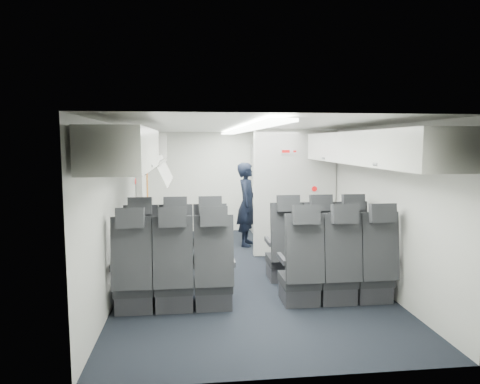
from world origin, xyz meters
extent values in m
cube|color=black|center=(0.00, 0.00, -0.01)|extent=(3.40, 6.00, 0.01)
cube|color=white|center=(0.00, 0.00, 2.15)|extent=(3.40, 6.00, 0.01)
cube|color=silver|center=(0.00, 3.00, 1.07)|extent=(3.40, 0.01, 2.15)
cube|color=silver|center=(0.00, -3.00, 1.07)|extent=(3.40, 0.01, 2.15)
cube|color=silver|center=(-1.70, 0.00, 1.07)|extent=(0.01, 6.00, 2.15)
cube|color=silver|center=(1.70, 0.00, 1.07)|extent=(0.01, 6.00, 2.15)
cube|color=white|center=(0.00, 0.00, 2.11)|extent=(0.25, 5.52, 0.03)
cube|color=black|center=(-1.42, -0.45, 0.27)|extent=(0.44, 0.46, 0.12)
cube|color=#2D2D33|center=(-1.42, -0.45, 0.11)|extent=(0.42, 0.42, 0.22)
cube|color=black|center=(-1.42, -0.67, 0.72)|extent=(0.44, 0.20, 0.80)
cube|color=black|center=(-1.42, -0.72, 1.12)|extent=(0.30, 0.12, 0.23)
cube|color=#2D2D33|center=(-1.64, -0.48, 0.55)|extent=(0.05, 0.40, 0.06)
cube|color=#2D2D33|center=(-1.20, -0.48, 0.55)|extent=(0.05, 0.40, 0.06)
cube|color=black|center=(-0.97, -0.45, 0.27)|extent=(0.44, 0.46, 0.12)
cube|color=#2D2D33|center=(-0.97, -0.45, 0.11)|extent=(0.42, 0.42, 0.22)
cube|color=black|center=(-0.97, -0.67, 0.72)|extent=(0.44, 0.20, 0.80)
cube|color=black|center=(-0.97, -0.72, 1.12)|extent=(0.30, 0.12, 0.23)
cube|color=#2D2D33|center=(-1.19, -0.48, 0.55)|extent=(0.05, 0.40, 0.06)
cube|color=#2D2D33|center=(-0.75, -0.48, 0.55)|extent=(0.05, 0.40, 0.06)
cube|color=black|center=(-0.52, -0.45, 0.27)|extent=(0.44, 0.46, 0.12)
cube|color=#2D2D33|center=(-0.52, -0.45, 0.11)|extent=(0.42, 0.42, 0.22)
cube|color=black|center=(-0.52, -0.67, 0.72)|extent=(0.44, 0.20, 0.80)
cube|color=black|center=(-0.52, -0.72, 1.12)|extent=(0.30, 0.12, 0.23)
cube|color=#2D2D33|center=(-0.74, -0.48, 0.55)|extent=(0.05, 0.40, 0.06)
cube|color=#2D2D33|center=(-0.30, -0.48, 0.55)|extent=(0.05, 0.40, 0.06)
cube|color=black|center=(0.52, -0.45, 0.27)|extent=(0.44, 0.46, 0.12)
cube|color=#2D2D33|center=(0.52, -0.45, 0.11)|extent=(0.42, 0.42, 0.22)
cube|color=black|center=(0.52, -0.67, 0.72)|extent=(0.44, 0.20, 0.80)
cube|color=black|center=(0.52, -0.72, 1.12)|extent=(0.30, 0.12, 0.23)
cube|color=#2D2D33|center=(0.30, -0.48, 0.55)|extent=(0.05, 0.40, 0.06)
cube|color=#2D2D33|center=(0.74, -0.48, 0.55)|extent=(0.05, 0.40, 0.06)
cube|color=black|center=(0.97, -0.45, 0.27)|extent=(0.44, 0.46, 0.12)
cube|color=#2D2D33|center=(0.97, -0.45, 0.11)|extent=(0.42, 0.42, 0.22)
cube|color=black|center=(0.97, -0.67, 0.72)|extent=(0.44, 0.20, 0.80)
cube|color=black|center=(0.97, -0.72, 1.12)|extent=(0.30, 0.12, 0.23)
cube|color=#2D2D33|center=(0.75, -0.48, 0.55)|extent=(0.05, 0.40, 0.06)
cube|color=#2D2D33|center=(1.19, -0.48, 0.55)|extent=(0.05, 0.40, 0.06)
cube|color=black|center=(1.42, -0.45, 0.27)|extent=(0.44, 0.46, 0.12)
cube|color=#2D2D33|center=(1.42, -0.45, 0.11)|extent=(0.42, 0.42, 0.22)
cube|color=black|center=(1.42, -0.67, 0.72)|extent=(0.44, 0.20, 0.80)
cube|color=black|center=(1.42, -0.72, 1.12)|extent=(0.30, 0.12, 0.23)
cube|color=#2D2D33|center=(1.20, -0.48, 0.55)|extent=(0.05, 0.40, 0.06)
cube|color=#2D2D33|center=(1.64, -0.48, 0.55)|extent=(0.05, 0.40, 0.06)
cube|color=black|center=(-1.42, -1.35, 0.27)|extent=(0.44, 0.46, 0.12)
cube|color=#2D2D33|center=(-1.42, -1.35, 0.11)|extent=(0.42, 0.42, 0.22)
cube|color=black|center=(-1.42, -1.57, 0.72)|extent=(0.44, 0.20, 0.80)
cube|color=black|center=(-1.42, -1.62, 1.12)|extent=(0.30, 0.12, 0.23)
cube|color=#2D2D33|center=(-1.64, -1.38, 0.55)|extent=(0.05, 0.40, 0.06)
cube|color=#2D2D33|center=(-1.20, -1.38, 0.55)|extent=(0.05, 0.40, 0.06)
cube|color=black|center=(-0.97, -1.35, 0.27)|extent=(0.44, 0.46, 0.12)
cube|color=#2D2D33|center=(-0.97, -1.35, 0.11)|extent=(0.42, 0.42, 0.22)
cube|color=black|center=(-0.97, -1.57, 0.72)|extent=(0.44, 0.20, 0.80)
cube|color=black|center=(-0.97, -1.62, 1.12)|extent=(0.30, 0.12, 0.23)
cube|color=#2D2D33|center=(-1.19, -1.38, 0.55)|extent=(0.05, 0.40, 0.06)
cube|color=#2D2D33|center=(-0.75, -1.38, 0.55)|extent=(0.05, 0.40, 0.06)
cube|color=black|center=(-0.52, -1.35, 0.27)|extent=(0.44, 0.46, 0.12)
cube|color=#2D2D33|center=(-0.52, -1.35, 0.11)|extent=(0.42, 0.42, 0.22)
cube|color=black|center=(-0.52, -1.57, 0.72)|extent=(0.44, 0.20, 0.80)
cube|color=black|center=(-0.52, -1.62, 1.12)|extent=(0.30, 0.12, 0.23)
cube|color=#2D2D33|center=(-0.74, -1.38, 0.55)|extent=(0.05, 0.40, 0.06)
cube|color=#2D2D33|center=(-0.30, -1.38, 0.55)|extent=(0.05, 0.40, 0.06)
cube|color=black|center=(0.52, -1.35, 0.27)|extent=(0.44, 0.46, 0.12)
cube|color=#2D2D33|center=(0.52, -1.35, 0.11)|extent=(0.42, 0.42, 0.22)
cube|color=black|center=(0.52, -1.57, 0.72)|extent=(0.44, 0.20, 0.80)
cube|color=black|center=(0.52, -1.62, 1.12)|extent=(0.30, 0.12, 0.23)
cube|color=#2D2D33|center=(0.30, -1.38, 0.55)|extent=(0.05, 0.40, 0.06)
cube|color=#2D2D33|center=(0.74, -1.38, 0.55)|extent=(0.05, 0.40, 0.06)
cube|color=black|center=(0.97, -1.35, 0.27)|extent=(0.44, 0.46, 0.12)
cube|color=#2D2D33|center=(0.97, -1.35, 0.11)|extent=(0.42, 0.42, 0.22)
cube|color=black|center=(0.97, -1.57, 0.72)|extent=(0.44, 0.20, 0.80)
cube|color=black|center=(0.97, -1.62, 1.12)|extent=(0.30, 0.12, 0.23)
cube|color=#2D2D33|center=(0.75, -1.38, 0.55)|extent=(0.05, 0.40, 0.06)
cube|color=#2D2D33|center=(1.19, -1.38, 0.55)|extent=(0.05, 0.40, 0.06)
cube|color=black|center=(1.42, -1.35, 0.27)|extent=(0.44, 0.46, 0.12)
cube|color=#2D2D33|center=(1.42, -1.35, 0.11)|extent=(0.42, 0.42, 0.22)
cube|color=black|center=(1.42, -1.57, 0.72)|extent=(0.44, 0.20, 0.80)
cube|color=black|center=(1.42, -1.62, 1.12)|extent=(0.30, 0.12, 0.23)
cube|color=#2D2D33|center=(1.20, -1.38, 0.55)|extent=(0.05, 0.40, 0.06)
cube|color=#2D2D33|center=(1.64, -1.38, 0.55)|extent=(0.05, 0.40, 0.06)
cube|color=silver|center=(-1.40, -2.00, 1.86)|extent=(0.52, 1.80, 0.40)
cylinder|color=slate|center=(-1.15, -2.00, 1.70)|extent=(0.04, 0.10, 0.04)
cube|color=#9E9E93|center=(-1.40, -0.25, 1.66)|extent=(0.52, 1.70, 0.04)
cube|color=silver|center=(-1.66, -0.25, 1.86)|extent=(0.06, 1.70, 0.44)
cube|color=silver|center=(-1.40, -1.08, 1.86)|extent=(0.52, 0.04, 0.40)
cube|color=silver|center=(-1.40, 0.58, 1.86)|extent=(0.52, 0.04, 0.40)
cube|color=silver|center=(-1.15, -0.25, 1.55)|extent=(0.21, 1.61, 0.38)
cube|color=silver|center=(1.40, -2.00, 1.86)|extent=(0.52, 1.80, 0.40)
cylinder|color=slate|center=(1.15, -2.00, 1.70)|extent=(0.04, 0.10, 0.04)
cube|color=silver|center=(1.40, -0.25, 1.86)|extent=(0.52, 1.70, 0.40)
cylinder|color=slate|center=(1.15, -0.25, 1.70)|extent=(0.04, 0.10, 0.04)
cube|color=silver|center=(0.98, 0.80, 1.07)|extent=(1.40, 0.12, 2.13)
cube|color=white|center=(0.85, 0.73, 1.78)|extent=(0.24, 0.01, 0.10)
cube|color=red|center=(0.80, 0.72, 1.78)|extent=(0.13, 0.01, 0.04)
cube|color=red|center=(0.95, 0.72, 1.78)|extent=(0.05, 0.01, 0.03)
cylinder|color=white|center=(1.30, 0.73, 1.15)|extent=(0.11, 0.01, 0.11)
cylinder|color=red|center=(1.30, 0.72, 1.15)|extent=(0.09, 0.01, 0.09)
cube|color=#939399|center=(0.95, 2.72, 0.95)|extent=(0.85, 0.50, 1.90)
cube|color=#3F3F42|center=(0.95, 2.46, 0.50)|extent=(0.80, 0.01, 0.02)
cube|color=#3F3F42|center=(0.95, 2.46, 1.00)|extent=(0.80, 0.01, 0.02)
cube|color=#3F3F42|center=(0.95, 2.46, 1.50)|extent=(0.80, 0.01, 0.02)
cube|color=silver|center=(-1.64, 1.55, 0.95)|extent=(0.10, 0.92, 1.86)
cylinder|color=black|center=(-1.58, 1.55, 1.45)|extent=(0.03, 0.22, 0.22)
cube|color=gold|center=(-1.58, 1.85, 1.00)|extent=(0.02, 0.10, 0.75)
cylinder|color=white|center=(-1.67, 0.80, 1.30)|extent=(0.01, 0.11, 0.11)
cylinder|color=red|center=(-1.66, 0.80, 1.30)|extent=(0.01, 0.09, 0.09)
imported|color=black|center=(0.27, 1.60, 0.78)|extent=(0.51, 0.65, 1.56)
cube|color=black|center=(-1.45, -0.39, 1.79)|extent=(0.42, 0.30, 0.24)
cube|color=white|center=(0.46, 1.55, 1.08)|extent=(0.18, 0.06, 0.13)
camera|label=1|loc=(-0.76, -6.24, 1.92)|focal=32.00mm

